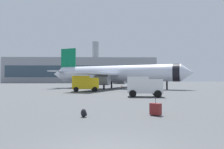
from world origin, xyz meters
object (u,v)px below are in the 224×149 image
Objects in this scene: cargo_van at (144,85)px; traveller_backpack at (84,113)px; safety_cone_near at (122,86)px; rolling_suitcase at (156,109)px; airplane_at_gate at (115,74)px; service_truck at (85,83)px; safety_cone_mid at (136,91)px.

traveller_backpack is at bearing -114.82° from cargo_van.
rolling_suitcase is (-1.33, -42.97, 0.02)m from safety_cone_near.
airplane_at_gate is 6.68× the size of service_truck.
safety_cone_near is 22.74m from safety_cone_mid.
safety_cone_near is at bearing 91.37° from safety_cone_mid.
rolling_suitcase reaches higher than traveller_backpack.
service_truck is at bearing 106.21° from rolling_suitcase.
service_truck is at bearing 128.33° from cargo_van.
traveller_backpack is at bearing -97.49° from safety_cone_near.
airplane_at_gate is 12.63m from service_truck.
traveller_backpack is at bearing -83.84° from service_truck.
safety_cone_mid reaches higher than safety_cone_near.
rolling_suitcase reaches higher than safety_cone_near.
traveller_backpack is (-3.34, -35.47, -3.42)m from airplane_at_gate.
traveller_backpack is (-6.18, -13.37, -1.22)m from cargo_van.
cargo_van is (2.84, -22.10, -2.21)m from airplane_at_gate.
rolling_suitcase is 4.39m from traveller_backpack.
cargo_van is 5.97× the size of safety_cone_mid.
service_truck reaches higher than cargo_van.
service_truck is 6.84× the size of safety_cone_near.
airplane_at_gate is 22.40m from cargo_van.
cargo_van is 7.35m from safety_cone_mid.
rolling_suitcase is at bearing -88.32° from airplane_at_gate.
cargo_van is 30.04m from safety_cone_near.
safety_cone_near is at bearing 90.92° from cargo_van.
cargo_van is 14.78m from traveller_backpack.
safety_cone_mid is at bearing 73.17° from traveller_backpack.
safety_cone_mid is (0.06, 7.28, -1.07)m from cargo_van.
rolling_suitcase is at bearing -95.30° from safety_cone_mid.
safety_cone_mid is at bearing -88.63° from safety_cone_near.
traveller_backpack is at bearing -174.62° from rolling_suitcase.
service_truck is at bearing 96.16° from traveller_backpack.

